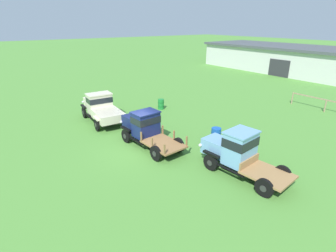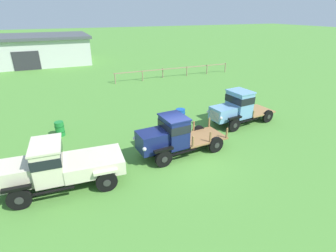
# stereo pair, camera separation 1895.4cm
# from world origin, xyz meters

# --- Properties ---
(ground_plane) EXTENTS (240.00, 240.00, 0.00)m
(ground_plane) POSITION_xyz_m (0.00, 0.00, 0.00)
(ground_plane) COLOR #518E38
(farm_shed) EXTENTS (24.09, 10.64, 3.98)m
(farm_shed) POSITION_xyz_m (-12.27, 33.37, 2.01)
(farm_shed) COLOR silver
(farm_shed) RESTS_ON ground
(vintage_truck_foreground_near) EXTENTS (5.51, 2.51, 2.18)m
(vintage_truck_foreground_near) POSITION_xyz_m (-6.12, 0.23, 1.10)
(vintage_truck_foreground_near) COLOR black
(vintage_truck_foreground_near) RESTS_ON ground
(vintage_truck_second_in_line) EXTENTS (5.18, 2.25, 2.21)m
(vintage_truck_second_in_line) POSITION_xyz_m (-0.46, 0.85, 1.15)
(vintage_truck_second_in_line) COLOR black
(vintage_truck_second_in_line) RESTS_ON ground
(vintage_truck_midrow_center) EXTENTS (5.05, 2.35, 2.34)m
(vintage_truck_midrow_center) POSITION_xyz_m (5.29, 2.94, 1.21)
(vintage_truck_midrow_center) COLOR black
(vintage_truck_midrow_center) RESTS_ON ground
(oil_drum_beside_row) EXTENTS (0.67, 0.67, 0.92)m
(oil_drum_beside_row) POSITION_xyz_m (2.00, 4.85, 0.46)
(oil_drum_beside_row) COLOR #1951B2
(oil_drum_beside_row) RESTS_ON ground
(oil_drum_near_fence) EXTENTS (0.57, 0.57, 0.92)m
(oil_drum_near_fence) POSITION_xyz_m (-5.87, 5.78, 0.46)
(oil_drum_near_fence) COLOR #1E7F33
(oil_drum_near_fence) RESTS_ON ground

